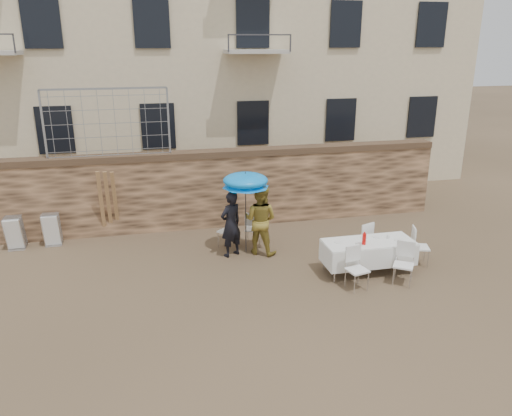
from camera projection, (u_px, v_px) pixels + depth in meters
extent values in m
plane|color=brown|center=(261.00, 308.00, 10.19)|extent=(80.00, 80.00, 0.00)
cube|color=brown|center=(221.00, 189.00, 14.46)|extent=(13.00, 0.50, 2.20)
imported|color=black|center=(231.00, 224.00, 12.41)|extent=(0.73, 0.65, 1.68)
imported|color=gold|center=(260.00, 220.00, 12.55)|extent=(1.10, 1.05, 1.79)
cylinder|color=#3F3F44|center=(246.00, 220.00, 12.57)|extent=(0.03, 0.03, 1.75)
cone|color=#0A81E6|center=(246.00, 183.00, 12.26)|extent=(1.17, 1.17, 0.22)
cube|color=white|center=(369.00, 242.00, 11.54)|extent=(2.10, 0.85, 0.05)
cylinder|color=silver|center=(335.00, 267.00, 11.14)|extent=(0.04, 0.04, 0.74)
cylinder|color=silver|center=(412.00, 259.00, 11.54)|extent=(0.04, 0.04, 0.74)
cylinder|color=silver|center=(324.00, 255.00, 11.78)|extent=(0.04, 0.04, 0.74)
cylinder|color=silver|center=(398.00, 248.00, 12.18)|extent=(0.04, 0.04, 0.74)
cylinder|color=red|center=(364.00, 239.00, 11.31)|extent=(0.09, 0.09, 0.26)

